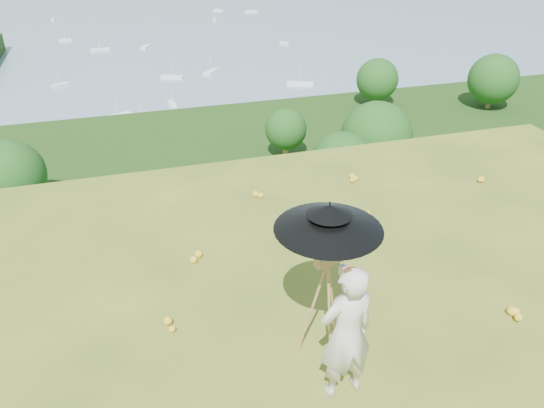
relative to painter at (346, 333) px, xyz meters
name	(u,v)px	position (x,y,z in m)	size (l,w,h in m)	color
ground	(443,391)	(1.13, -0.36, -0.88)	(14.00, 14.00, 0.00)	#4B681D
forest_slope	(187,321)	(1.13, 34.64, -29.88)	(140.00, 56.00, 22.00)	#1D3C10
shoreline_tier	(154,193)	(1.13, 74.64, -36.88)	(170.00, 28.00, 8.00)	#676053
bay_water	(115,12)	(1.13, 239.64, -34.88)	(700.00, 700.00, 0.00)	#7295A3
slope_trees	(174,189)	(1.13, 34.64, -15.88)	(110.00, 50.00, 6.00)	#164414
harbor_town	(149,157)	(1.13, 74.64, -30.38)	(110.00, 22.00, 5.00)	silver
moored_boats	(80,58)	(-11.37, 160.64, -34.53)	(140.00, 140.00, 0.70)	white
wildflowers	(432,372)	(1.13, -0.11, -0.82)	(10.00, 10.50, 0.12)	yellow
painter	(346,333)	(0.00, 0.00, 0.00)	(0.64, 0.42, 1.76)	beige
field_easel	(325,300)	(0.00, 0.61, -0.02)	(0.65, 0.65, 1.72)	#AE8049
sun_umbrella	(328,232)	(-0.01, 0.64, 0.92)	(1.22, 1.22, 0.77)	black
painter_cap	(352,272)	(0.00, 0.00, 0.83)	(0.18, 0.22, 0.10)	pink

